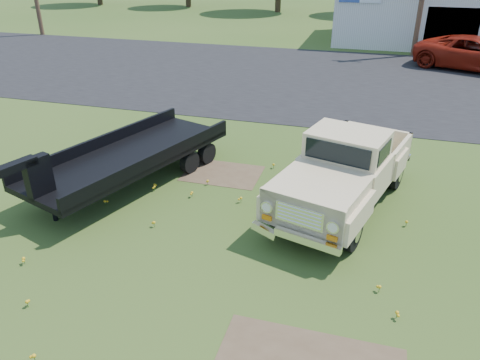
# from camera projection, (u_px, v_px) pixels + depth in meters

# --- Properties ---
(ground) EXTENTS (140.00, 140.00, 0.00)m
(ground) POSITION_uv_depth(u_px,v_px,m) (260.00, 252.00, 10.20)
(ground) COLOR #2E4B18
(ground) RESTS_ON ground
(asphalt_lot) EXTENTS (90.00, 14.00, 0.02)m
(asphalt_lot) POSITION_uv_depth(u_px,v_px,m) (333.00, 80.00, 23.06)
(asphalt_lot) COLOR black
(asphalt_lot) RESTS_ON ground
(dirt_patch_b) EXTENTS (2.20, 1.60, 0.01)m
(dirt_patch_b) POSITION_uv_depth(u_px,v_px,m) (223.00, 174.00, 13.70)
(dirt_patch_b) COLOR #503C2A
(dirt_patch_b) RESTS_ON ground
(commercial_building) EXTENTS (14.20, 8.20, 4.15)m
(commercial_building) POSITION_uv_depth(u_px,v_px,m) (447.00, 10.00, 30.90)
(commercial_building) COLOR beige
(commercial_building) RESTS_ON ground
(vintage_pickup_truck) EXTENTS (3.62, 5.97, 2.03)m
(vintage_pickup_truck) POSITION_uv_depth(u_px,v_px,m) (345.00, 170.00, 11.58)
(vintage_pickup_truck) COLOR beige
(vintage_pickup_truck) RESTS_ON ground
(flatbed_trailer) EXTENTS (4.22, 7.00, 1.81)m
(flatbed_trailer) POSITION_uv_depth(u_px,v_px,m) (129.00, 152.00, 12.83)
(flatbed_trailer) COLOR black
(flatbed_trailer) RESTS_ON ground
(red_pickup) EXTENTS (6.63, 4.67, 1.68)m
(red_pickup) POSITION_uv_depth(u_px,v_px,m) (475.00, 54.00, 24.59)
(red_pickup) COLOR maroon
(red_pickup) RESTS_ON ground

